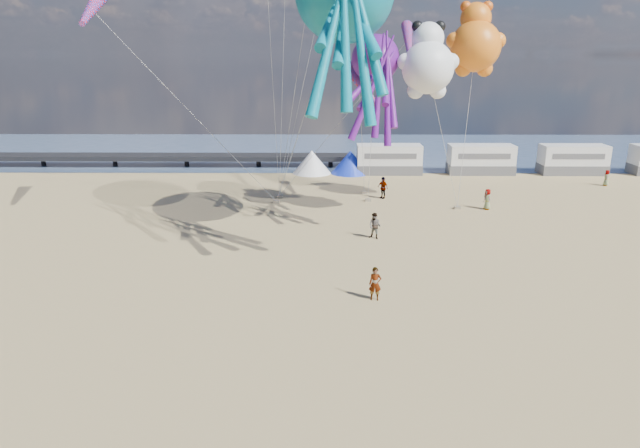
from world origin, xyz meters
The scene contains 24 objects.
ground centered at (0.00, 0.00, 0.00)m, with size 120.00×120.00×0.00m, color tan.
water centered at (0.00, 55.00, 0.02)m, with size 120.00×120.00×0.00m, color #3D5476.
pier centered at (-28.00, 44.00, 1.00)m, with size 60.00×3.00×0.50m, color black.
motorhome_0 centered at (6.00, 40.00, 1.50)m, with size 6.60×2.50×3.00m, color silver.
motorhome_1 centered at (15.50, 40.00, 1.50)m, with size 6.60×2.50×3.00m, color silver.
motorhome_2 centered at (25.00, 40.00, 1.50)m, with size 6.60×2.50×3.00m, color silver.
tent_white centered at (-2.00, 40.00, 1.20)m, with size 4.00×4.00×2.40m, color white.
tent_blue centered at (2.00, 40.00, 1.20)m, with size 4.00×4.00×2.40m, color #1933CC.
standing_person centered at (1.88, 8.04, 0.86)m, with size 0.63×0.41×1.72m, color tan.
beachgoer_0 centered at (25.91, 34.36, 0.75)m, with size 0.55×0.36×1.50m, color #7F6659.
beachgoer_1 centered at (2.70, 18.02, 0.89)m, with size 0.87×0.56×1.78m, color #7F6659.
beachgoer_3 centered at (4.34, 29.27, 0.94)m, with size 1.21×0.70×1.87m, color #7F6659.
beachgoer_6 centered at (12.33, 25.68, 0.83)m, with size 0.61×0.40×1.66m, color #7F6659.
sandbag_a centered at (-4.68, 27.51, 0.11)m, with size 0.50×0.35×0.22m, color gray.
sandbag_b centered at (3.01, 28.20, 0.11)m, with size 0.50×0.35×0.22m, color gray.
sandbag_c centered at (10.00, 25.78, 0.11)m, with size 0.50×0.35×0.22m, color gray.
sandbag_d centered at (2.89, 31.01, 0.11)m, with size 0.50×0.35×0.22m, color gray.
sandbag_e centered at (-4.58, 29.39, 0.11)m, with size 0.50×0.35×0.22m, color gray.
kite_octopus_purple centered at (2.95, 23.99, 11.61)m, with size 3.58×8.34×9.53m, color #5F1480, non-canonical shape.
kite_panda centered at (6.46, 22.42, 11.03)m, with size 4.40×4.14×6.21m, color white, non-canonical shape.
kite_teddy_orange centered at (10.66, 26.45, 12.49)m, with size 4.60×4.33×6.49m, color orange, non-canonical shape.
windsock_left centered at (-16.53, 22.58, 14.82)m, with size 1.10×6.15×6.15m, color red, non-canonical shape.
windsock_mid centered at (1.82, 23.92, 9.97)m, with size 1.00×6.76×6.76m, color red, non-canonical shape.
windsock_right centered at (5.64, 26.90, 12.96)m, with size 0.90×4.73×4.73m, color red, non-canonical shape.
Camera 1 is at (-0.67, -18.48, 11.88)m, focal length 32.00 mm.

